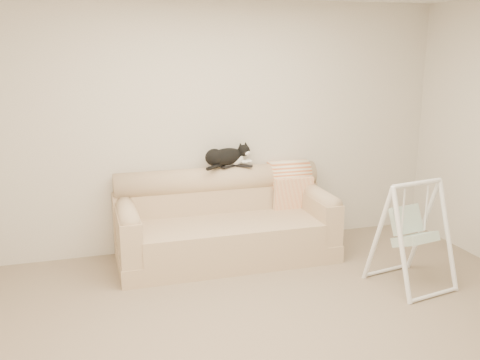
{
  "coord_description": "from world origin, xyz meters",
  "views": [
    {
      "loc": [
        -1.37,
        -3.44,
        2.13
      ],
      "look_at": [
        0.05,
        1.27,
        0.9
      ],
      "focal_mm": 40.0,
      "sensor_mm": 36.0,
      "label": 1
    }
  ],
  "objects_px": {
    "sofa": "(225,224)",
    "remote_a": "(228,166)",
    "remote_b": "(245,166)",
    "baby_swing": "(412,233)",
    "tuxedo_cat": "(226,157)"
  },
  "relations": [
    {
      "from": "sofa",
      "to": "remote_a",
      "type": "bearing_deg",
      "value": 64.42
    },
    {
      "from": "sofa",
      "to": "baby_swing",
      "type": "distance_m",
      "value": 1.85
    },
    {
      "from": "tuxedo_cat",
      "to": "baby_swing",
      "type": "relative_size",
      "value": 0.58
    },
    {
      "from": "remote_a",
      "to": "baby_swing",
      "type": "distance_m",
      "value": 1.96
    },
    {
      "from": "sofa",
      "to": "remote_a",
      "type": "relative_size",
      "value": 12.08
    },
    {
      "from": "remote_a",
      "to": "tuxedo_cat",
      "type": "xyz_separation_m",
      "value": [
        -0.02,
        0.01,
        0.1
      ]
    },
    {
      "from": "remote_a",
      "to": "baby_swing",
      "type": "relative_size",
      "value": 0.18
    },
    {
      "from": "remote_a",
      "to": "remote_b",
      "type": "relative_size",
      "value": 1.06
    },
    {
      "from": "sofa",
      "to": "tuxedo_cat",
      "type": "height_order",
      "value": "tuxedo_cat"
    },
    {
      "from": "sofa",
      "to": "tuxedo_cat",
      "type": "xyz_separation_m",
      "value": [
        0.09,
        0.23,
        0.66
      ]
    },
    {
      "from": "sofa",
      "to": "remote_a",
      "type": "xyz_separation_m",
      "value": [
        0.11,
        0.22,
        0.56
      ]
    },
    {
      "from": "baby_swing",
      "to": "sofa",
      "type": "bearing_deg",
      "value": 141.75
    },
    {
      "from": "sofa",
      "to": "remote_b",
      "type": "distance_m",
      "value": 0.65
    },
    {
      "from": "sofa",
      "to": "remote_a",
      "type": "distance_m",
      "value": 0.61
    },
    {
      "from": "sofa",
      "to": "baby_swing",
      "type": "height_order",
      "value": "baby_swing"
    }
  ]
}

